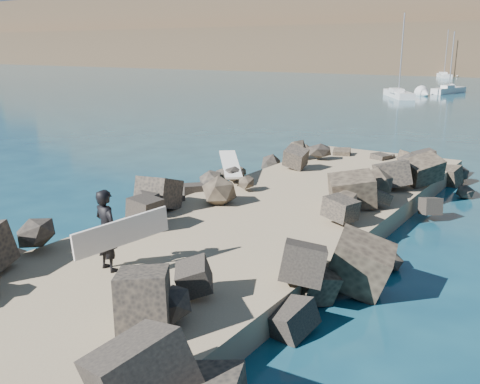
% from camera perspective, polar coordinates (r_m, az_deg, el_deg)
% --- Properties ---
extents(ground, '(800.00, 800.00, 0.00)m').
position_cam_1_polar(ground, '(15.00, 2.13, -4.70)').
color(ground, '#0F384C').
rests_on(ground, ground).
extents(jetty, '(6.00, 26.00, 0.60)m').
position_cam_1_polar(jetty, '(13.34, -2.40, -5.92)').
color(jetty, '#8C7759').
rests_on(jetty, ground).
extents(riprap_left, '(2.60, 22.00, 1.00)m').
position_cam_1_polar(riprap_left, '(15.41, -10.06, -2.43)').
color(riprap_left, black).
rests_on(riprap_left, ground).
extents(riprap_right, '(2.60, 22.00, 1.00)m').
position_cam_1_polar(riprap_right, '(12.33, 10.04, -6.97)').
color(riprap_right, black).
rests_on(riprap_right, ground).
extents(surfboard_resting, '(1.94, 2.10, 0.08)m').
position_cam_1_polar(surfboard_resting, '(18.72, -1.03, 2.64)').
color(surfboard_resting, silver).
rests_on(surfboard_resting, riprap_left).
extents(surfer_with_board, '(1.10, 2.10, 1.74)m').
position_cam_1_polar(surfer_with_board, '(11.28, -13.81, -4.01)').
color(surfer_with_board, black).
rests_on(surfer_with_board, jetty).
extents(sailboat_b, '(2.74, 5.81, 7.01)m').
position_cam_1_polar(sailboat_b, '(66.87, 21.36, 10.07)').
color(sailboat_b, silver).
rests_on(sailboat_b, ground).
extents(sailboat_a, '(5.15, 6.97, 8.69)m').
position_cam_1_polar(sailboat_a, '(59.89, 16.53, 10.00)').
color(sailboat_a, silver).
rests_on(sailboat_a, ground).
extents(sailboat_e, '(4.15, 6.83, 8.24)m').
position_cam_1_polar(sailboat_e, '(102.47, 20.92, 11.53)').
color(sailboat_e, silver).
rests_on(sailboat_e, ground).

